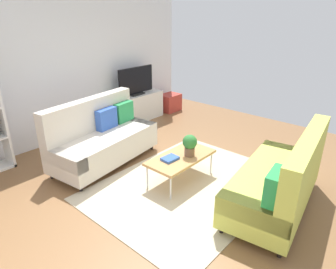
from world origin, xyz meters
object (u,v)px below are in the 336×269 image
at_px(couch_beige, 102,138).
at_px(couch_green, 280,180).
at_px(vase_0, 115,97).
at_px(bottle_0, 124,93).
at_px(potted_plant, 190,144).
at_px(tv_console, 137,108).
at_px(storage_trunk, 170,103).
at_px(tv, 136,82).
at_px(table_book_0, 170,158).
at_px(coffee_table, 181,158).

height_order(couch_beige, couch_green, same).
relative_size(vase_0, bottle_0, 0.58).
height_order(potted_plant, vase_0, vase_0).
xyz_separation_m(tv_console, storage_trunk, (1.10, -0.10, -0.10)).
xyz_separation_m(couch_beige, tv_console, (1.83, 1.12, -0.13)).
distance_m(storage_trunk, bottle_0, 1.58).
relative_size(couch_green, potted_plant, 5.93).
relative_size(couch_beige, tv, 2.00).
distance_m(couch_green, tv_console, 4.12).
relative_size(couch_beige, potted_plant, 5.93).
bearing_deg(table_book_0, storage_trunk, 41.15).
bearing_deg(coffee_table, table_book_0, 165.62).
distance_m(couch_beige, vase_0, 1.73).
height_order(storage_trunk, bottle_0, bottle_0).
height_order(coffee_table, tv, tv).
bearing_deg(potted_plant, coffee_table, 143.96).
xyz_separation_m(couch_green, tv, (1.14, 3.94, 0.51)).
relative_size(couch_beige, bottle_0, 8.89).
bearing_deg(couch_beige, tv_console, -156.41).
relative_size(couch_beige, table_book_0, 8.32).
height_order(couch_beige, table_book_0, couch_beige).
bearing_deg(bottle_0, table_book_0, -116.94).
xyz_separation_m(tv_console, potted_plant, (-1.33, -2.62, 0.29)).
distance_m(couch_beige, potted_plant, 1.59).
relative_size(tv_console, tv, 1.40).
bearing_deg(tv, couch_beige, -149.11).
height_order(couch_beige, vase_0, couch_beige).
bearing_deg(tv_console, couch_beige, -148.65).
relative_size(potted_plant, vase_0, 2.58).
distance_m(tv, bottle_0, 0.44).
bearing_deg(bottle_0, potted_plant, -110.04).
bearing_deg(couch_beige, couch_green, 95.85).
bearing_deg(coffee_table, storage_trunk, 43.85).
xyz_separation_m(storage_trunk, potted_plant, (-2.43, -2.52, 0.39)).
distance_m(tv_console, potted_plant, 2.95).
bearing_deg(potted_plant, couch_green, -82.06).
distance_m(tv_console, storage_trunk, 1.11).
height_order(tv, potted_plant, tv).
height_order(tv_console, vase_0, vase_0).
xyz_separation_m(couch_green, coffee_table, (-0.30, 1.42, -0.05)).
relative_size(storage_trunk, potted_plant, 1.54).
bearing_deg(storage_trunk, potted_plant, -133.97).
relative_size(tv, table_book_0, 4.17).
height_order(coffee_table, bottle_0, bottle_0).
bearing_deg(couch_green, storage_trunk, 51.91).
xyz_separation_m(coffee_table, tv, (1.44, 2.52, 0.56)).
xyz_separation_m(couch_beige, potted_plant, (0.50, -1.50, 0.16)).
relative_size(couch_beige, couch_green, 1.00).
bearing_deg(couch_beige, vase_0, -144.79).
bearing_deg(potted_plant, tv_console, 63.07).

